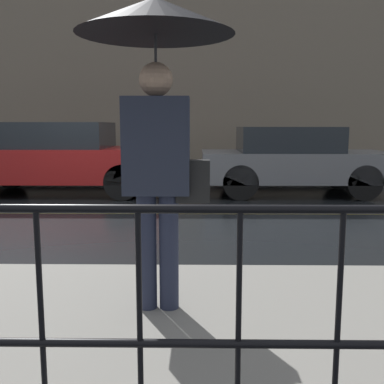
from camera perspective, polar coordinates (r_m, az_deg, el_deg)
name	(u,v)px	position (r m, az deg, el deg)	size (l,w,h in m)	color
ground_plane	(78,213)	(7.81, -14.32, -2.58)	(80.00, 80.00, 0.00)	black
sidewalk_far	(120,180)	(11.76, -9.16, 1.51)	(28.00, 1.79, 0.12)	gray
lane_marking	(78,213)	(7.81, -14.32, -2.55)	(25.20, 0.12, 0.01)	gold
building_storefront	(124,59)	(12.83, -8.67, 16.34)	(28.00, 0.30, 6.49)	#706656
pedestrian	(157,68)	(3.20, -4.53, 15.44)	(1.09, 1.09, 2.19)	#23283D
car_red	(59,157)	(10.04, -16.57, 4.27)	(4.66, 1.91, 1.52)	maroon
car_grey	(292,160)	(9.79, 12.61, 4.03)	(3.91, 1.80, 1.43)	slate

